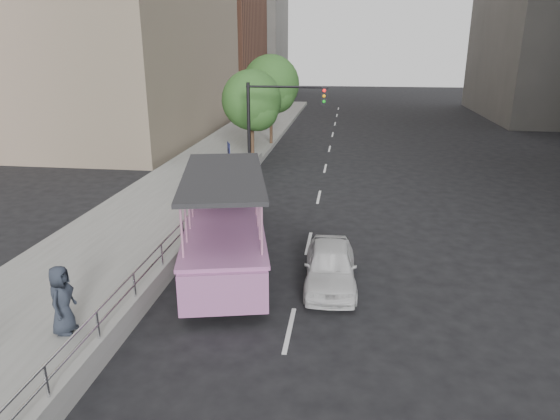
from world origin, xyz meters
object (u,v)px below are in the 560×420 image
at_px(traffic_signal, 271,116).
at_px(parking_sign, 229,166).
at_px(car, 330,265).
at_px(street_tree_far, 272,86).
at_px(street_tree_near, 253,103).
at_px(duck_boat, 226,221).
at_px(pedestrian_far, 62,300).

bearing_deg(traffic_signal, parking_sign, -107.30).
bearing_deg(car, street_tree_far, 100.90).
bearing_deg(street_tree_near, duck_boat, -83.55).
xyz_separation_m(car, parking_sign, (-4.92, 7.64, 1.15)).
distance_m(pedestrian_far, street_tree_near, 19.44).
distance_m(car, pedestrian_far, 7.48).
bearing_deg(street_tree_near, pedestrian_far, -93.19).
xyz_separation_m(car, street_tree_near, (-5.22, 15.22, 3.17)).
height_order(duck_boat, street_tree_far, street_tree_far).
bearing_deg(duck_boat, car, -28.23).
height_order(parking_sign, street_tree_far, street_tree_far).
height_order(car, street_tree_far, street_tree_far).
relative_size(traffic_signal, street_tree_far, 0.81).
distance_m(duck_boat, pedestrian_far, 6.54).
bearing_deg(parking_sign, pedestrian_far, -96.73).
xyz_separation_m(parking_sign, traffic_signal, (1.29, 4.15, 1.70)).
distance_m(duck_boat, traffic_signal, 10.06).
xyz_separation_m(duck_boat, traffic_signal, (0.10, 9.79, 2.31)).
height_order(duck_boat, street_tree_near, street_tree_near).
bearing_deg(parking_sign, street_tree_near, 92.30).
distance_m(parking_sign, street_tree_near, 7.85).
height_order(pedestrian_far, street_tree_near, street_tree_near).
relative_size(pedestrian_far, traffic_signal, 0.34).
bearing_deg(street_tree_near, car, -71.06).
height_order(traffic_signal, street_tree_far, street_tree_far).
bearing_deg(duck_boat, traffic_signal, 89.40).
relative_size(pedestrian_far, parking_sign, 0.61).
bearing_deg(pedestrian_far, street_tree_near, -6.94).
bearing_deg(parking_sign, traffic_signal, 72.70).
bearing_deg(duck_boat, parking_sign, 101.93).
bearing_deg(traffic_signal, pedestrian_far, -99.59).
xyz_separation_m(traffic_signal, street_tree_far, (-1.40, 9.43, 0.81)).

